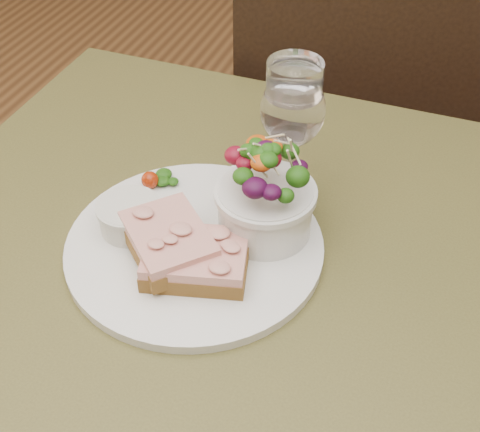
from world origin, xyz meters
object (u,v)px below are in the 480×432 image
at_px(sandwich_front, 196,259).
at_px(wine_glass, 293,114).
at_px(chair_far, 335,207).
at_px(cafe_table, 219,320).
at_px(ramekin, 129,216).
at_px(dinner_plate, 195,246).
at_px(salad_bowl, 266,190).
at_px(sandwich_back, 169,241).

distance_m(sandwich_front, wine_glass, 0.20).
bearing_deg(chair_far, cafe_table, 74.74).
bearing_deg(sandwich_front, cafe_table, 50.37).
xyz_separation_m(ramekin, wine_glass, (0.15, 0.14, 0.09)).
distance_m(chair_far, dinner_plate, 0.80).
bearing_deg(salad_bowl, sandwich_back, -137.30).
height_order(sandwich_front, wine_glass, wine_glass).
height_order(cafe_table, sandwich_front, sandwich_front).
bearing_deg(dinner_plate, cafe_table, -17.95).
xyz_separation_m(cafe_table, salad_bowl, (0.04, 0.06, 0.17)).
height_order(sandwich_front, salad_bowl, salad_bowl).
bearing_deg(cafe_table, chair_far, 89.10).
relative_size(ramekin, wine_glass, 0.40).
height_order(chair_far, ramekin, chair_far).
relative_size(sandwich_front, ramekin, 1.86).
relative_size(dinner_plate, sandwich_front, 2.31).
bearing_deg(cafe_table, ramekin, 176.68).
distance_m(cafe_table, dinner_plate, 0.11).
height_order(cafe_table, ramekin, ramekin).
bearing_deg(sandwich_back, wine_glass, 104.26).
height_order(dinner_plate, sandwich_back, sandwich_back).
relative_size(sandwich_front, salad_bowl, 1.02).
bearing_deg(wine_glass, chair_far, 93.16).
distance_m(chair_far, sandwich_front, 0.85).
xyz_separation_m(sandwich_back, salad_bowl, (0.09, 0.08, 0.04)).
height_order(dinner_plate, wine_glass, wine_glass).
distance_m(chair_far, wine_glass, 0.78).
distance_m(dinner_plate, salad_bowl, 0.11).
xyz_separation_m(cafe_table, wine_glass, (0.04, 0.14, 0.22)).
xyz_separation_m(cafe_table, chair_far, (0.01, 0.67, -0.36)).
bearing_deg(cafe_table, salad_bowl, 59.00).
bearing_deg(sandwich_back, salad_bowl, 85.89).
bearing_deg(sandwich_front, salad_bowl, 46.23).
distance_m(sandwich_front, sandwich_back, 0.04).
height_order(cafe_table, chair_far, chair_far).
relative_size(sandwich_front, wine_glass, 0.74).
bearing_deg(wine_glass, ramekin, -138.18).
xyz_separation_m(chair_far, salad_bowl, (0.03, -0.61, 0.53)).
bearing_deg(chair_far, dinner_plate, 71.93).
bearing_deg(wine_glass, dinner_plate, -118.58).
bearing_deg(sandwich_back, chair_far, 128.20).
height_order(chair_far, salad_bowl, chair_far).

